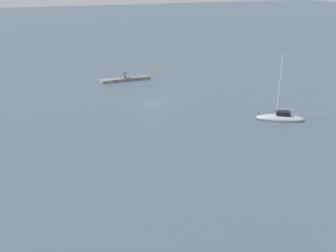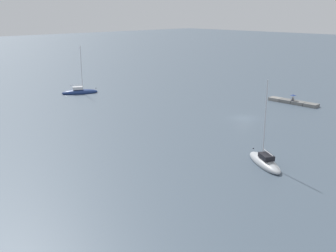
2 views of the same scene
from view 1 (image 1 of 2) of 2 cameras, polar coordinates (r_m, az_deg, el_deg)
ground_plane at (r=68.51m, az=-2.30°, el=3.50°), size 500.00×500.00×0.00m
seawall_pier at (r=83.36m, az=-6.27°, el=6.79°), size 10.28×1.92×0.62m
person_seated_grey_left at (r=83.09m, az=-6.28°, el=7.14°), size 0.43×0.63×0.73m
umbrella_open_navy at (r=82.96m, az=-6.32°, el=7.72°), size 1.16×1.16×1.26m
sailboat_grey_outer at (r=62.04m, az=16.04°, el=1.15°), size 7.23×5.47×10.54m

